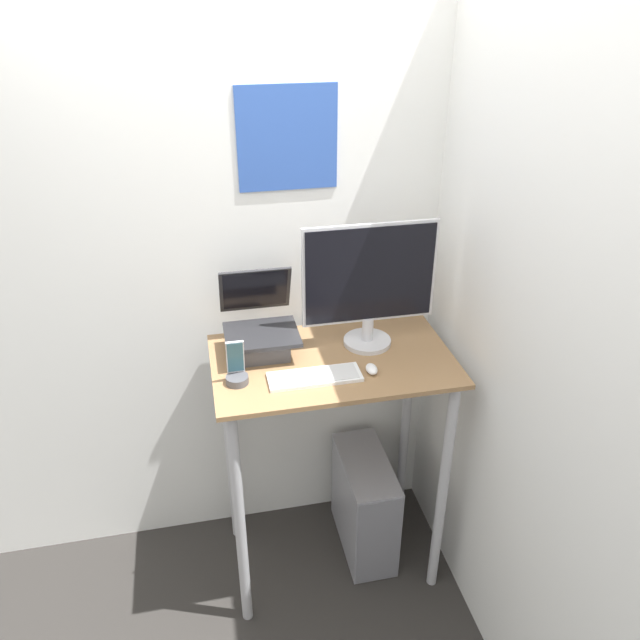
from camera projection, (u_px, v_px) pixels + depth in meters
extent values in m
plane|color=#2D2B28|center=(345.00, 608.00, 2.77)|extent=(12.00, 12.00, 0.00)
cube|color=white|center=(314.00, 280.00, 2.71)|extent=(6.00, 0.05, 2.60)
cube|color=#3359B2|center=(287.00, 139.00, 2.37)|extent=(0.39, 0.01, 0.40)
cube|color=white|center=(503.00, 343.00, 2.24)|extent=(0.05, 6.00, 2.60)
cube|color=#936D47|center=(333.00, 361.00, 2.48)|extent=(0.96, 0.58, 0.02)
cylinder|color=#B7B7BC|center=(240.00, 525.00, 2.47)|extent=(0.04, 0.04, 1.11)
cylinder|color=#B7B7BC|center=(442.00, 492.00, 2.62)|extent=(0.04, 0.04, 1.11)
cylinder|color=#B7B7BC|center=(230.00, 447.00, 2.88)|extent=(0.04, 0.04, 1.11)
cylinder|color=#B7B7BC|center=(406.00, 423.00, 3.03)|extent=(0.04, 0.04, 1.11)
cube|color=#4C4C51|center=(262.00, 345.00, 2.48)|extent=(0.20, 0.17, 0.08)
cube|color=#262628|center=(262.00, 334.00, 2.45)|extent=(0.29, 0.24, 0.02)
cube|color=#262628|center=(255.00, 290.00, 2.54)|extent=(0.29, 0.11, 0.22)
cube|color=black|center=(255.00, 290.00, 2.54)|extent=(0.26, 0.09, 0.20)
cylinder|color=silver|center=(367.00, 341.00, 2.57)|extent=(0.20, 0.20, 0.02)
cylinder|color=silver|center=(368.00, 329.00, 2.54)|extent=(0.05, 0.05, 0.10)
cube|color=silver|center=(370.00, 274.00, 2.43)|extent=(0.54, 0.01, 0.41)
cube|color=black|center=(370.00, 275.00, 2.42)|extent=(0.52, 0.01, 0.39)
cube|color=white|center=(315.00, 377.00, 2.35)|extent=(0.35, 0.12, 0.01)
cube|color=silver|center=(315.00, 375.00, 2.34)|extent=(0.33, 0.10, 0.00)
ellipsoid|color=white|center=(372.00, 369.00, 2.38)|extent=(0.04, 0.07, 0.03)
cylinder|color=#4C4C51|center=(237.00, 380.00, 2.32)|extent=(0.08, 0.08, 0.03)
cube|color=silver|center=(235.00, 357.00, 2.29)|extent=(0.07, 0.04, 0.15)
cube|color=#336072|center=(235.00, 358.00, 2.28)|extent=(0.06, 0.03, 0.14)
cube|color=gray|center=(364.00, 503.00, 2.97)|extent=(0.21, 0.47, 0.51)
cube|color=slate|center=(379.00, 542.00, 2.77)|extent=(0.20, 0.01, 0.48)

